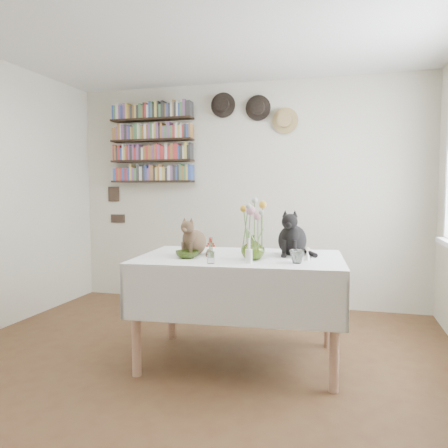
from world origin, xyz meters
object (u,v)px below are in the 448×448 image
(dining_table, at_px, (240,282))
(tabby_cat, at_px, (194,235))
(black_cat, at_px, (292,232))
(flower_vase, at_px, (253,248))
(bookshelf_unit, at_px, (152,144))

(dining_table, xyz_separation_m, tabby_cat, (-0.36, -0.01, 0.35))
(dining_table, distance_m, black_cat, 0.55)
(dining_table, xyz_separation_m, flower_vase, (0.12, -0.14, 0.29))
(flower_vase, bearing_deg, dining_table, 131.50)
(dining_table, xyz_separation_m, black_cat, (0.37, 0.16, 0.38))
(tabby_cat, distance_m, bookshelf_unit, 2.13)
(black_cat, xyz_separation_m, flower_vase, (-0.24, -0.30, -0.09))
(black_cat, bearing_deg, dining_table, -153.30)
(dining_table, bearing_deg, tabby_cat, -178.82)
(tabby_cat, bearing_deg, bookshelf_unit, 133.82)
(dining_table, distance_m, bookshelf_unit, 2.48)
(tabby_cat, xyz_separation_m, black_cat, (0.73, 0.17, 0.03))
(black_cat, height_order, flower_vase, black_cat)
(dining_table, relative_size, bookshelf_unit, 1.57)
(black_cat, distance_m, bookshelf_unit, 2.47)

